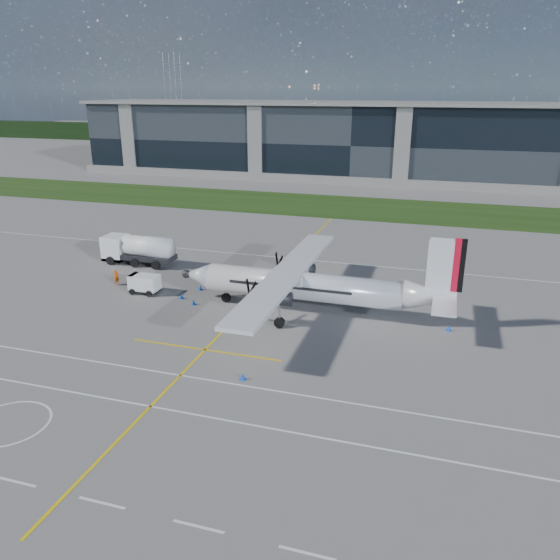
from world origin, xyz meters
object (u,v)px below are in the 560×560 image
object	(u,v)px
pylon_west	(174,97)
safety_cone_portwing	(243,376)
safety_cone_fwd	(181,296)
fuel_tanker_truck	(134,249)
safety_cone_tail	(449,328)
safety_cone_nose_port	(194,302)
baggage_tug	(145,284)
ground_crew_person	(116,276)
turboprop_aircraft	(313,271)
safety_cone_nose_stbd	(200,288)

from	to	relation	value
pylon_west	safety_cone_portwing	distance (m)	182.19
pylon_west	safety_cone_fwd	world-z (taller)	pylon_west
fuel_tanker_truck	safety_cone_portwing	bearing A→B (deg)	-44.75
pylon_west	safety_cone_tail	distance (m)	178.66
safety_cone_portwing	safety_cone_nose_port	size ratio (longest dim) A/B	1.00
safety_cone_tail	pylon_west	bearing A→B (deg)	124.29
baggage_tug	safety_cone_nose_port	world-z (taller)	baggage_tug
safety_cone_tail	ground_crew_person	bearing A→B (deg)	177.21
turboprop_aircraft	safety_cone_portwing	bearing A→B (deg)	-97.48
baggage_tug	safety_cone_fwd	xyz separation A→B (m)	(3.98, -0.33, -0.63)
safety_cone_tail	safety_cone_nose_stbd	xyz separation A→B (m)	(-23.07, 2.64, 0.00)
pylon_west	ground_crew_person	xyz separation A→B (m)	(68.74, -145.56, -14.10)
safety_cone_nose_port	ground_crew_person	bearing A→B (deg)	165.30
fuel_tanker_truck	safety_cone_portwing	xyz separation A→B (m)	(20.57, -20.39, -1.36)
ground_crew_person	safety_cone_nose_port	size ratio (longest dim) A/B	3.60
ground_crew_person	safety_cone_fwd	bearing A→B (deg)	-82.02
baggage_tug	safety_cone_fwd	size ratio (longest dim) A/B	5.90
turboprop_aircraft	safety_cone_fwd	size ratio (longest dim) A/B	50.29
ground_crew_person	safety_cone_tail	bearing A→B (deg)	-74.10
safety_cone_tail	safety_cone_nose_stbd	bearing A→B (deg)	173.47
fuel_tanker_truck	ground_crew_person	xyz separation A→B (m)	(2.05, -6.69, -0.71)
pylon_west	baggage_tug	distance (m)	164.27
safety_cone_nose_stbd	safety_cone_nose_port	distance (m)	3.73
safety_cone_nose_stbd	safety_cone_fwd	bearing A→B (deg)	-105.80
safety_cone_nose_port	turboprop_aircraft	bearing A→B (deg)	7.65
safety_cone_tail	safety_cone_nose_stbd	size ratio (longest dim) A/B	1.00
baggage_tug	fuel_tanker_truck	bearing A→B (deg)	126.82
ground_crew_person	safety_cone_tail	world-z (taller)	ground_crew_person
safety_cone_tail	turboprop_aircraft	bearing A→B (deg)	177.62
turboprop_aircraft	safety_cone_nose_port	bearing A→B (deg)	-172.35
fuel_tanker_truck	safety_cone_fwd	distance (m)	12.86
safety_cone_nose_stbd	fuel_tanker_truck	bearing A→B (deg)	152.14
fuel_tanker_truck	ground_crew_person	world-z (taller)	fuel_tanker_truck
pylon_west	safety_cone_tail	size ratio (longest dim) A/B	60.00
safety_cone_portwing	safety_cone_fwd	xyz separation A→B (m)	(-10.73, 12.23, 0.00)
ground_crew_person	safety_cone_nose_stbd	size ratio (longest dim) A/B	3.60
safety_cone_portwing	safety_cone_fwd	world-z (taller)	same
ground_crew_person	safety_cone_nose_stbd	bearing A→B (deg)	-63.95
pylon_west	safety_cone_nose_port	distance (m)	168.11
turboprop_aircraft	safety_cone_nose_stbd	world-z (taller)	turboprop_aircraft
fuel_tanker_truck	baggage_tug	xyz separation A→B (m)	(5.86, -7.83, -0.72)
fuel_tanker_truck	safety_cone_portwing	world-z (taller)	fuel_tanker_truck
ground_crew_person	safety_cone_nose_port	xyz separation A→B (m)	(9.52, -2.50, -0.65)
baggage_tug	ground_crew_person	size ratio (longest dim) A/B	1.64
safety_cone_portwing	safety_cone_fwd	bearing A→B (deg)	131.26
turboprop_aircraft	safety_cone_nose_port	distance (m)	11.31
safety_cone_nose_port	safety_cone_nose_stbd	bearing A→B (deg)	105.54
baggage_tug	safety_cone_tail	size ratio (longest dim) A/B	5.90
safety_cone_portwing	safety_cone_tail	distance (m)	17.85
baggage_tug	safety_cone_portwing	distance (m)	19.35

